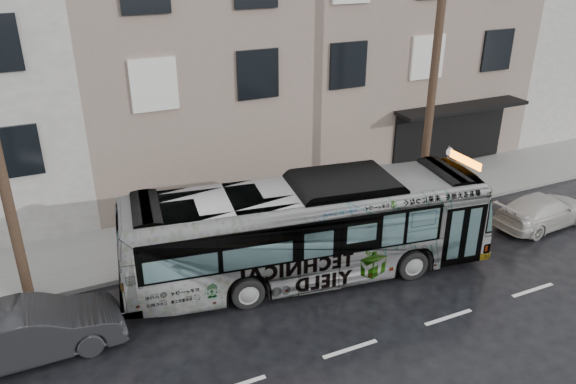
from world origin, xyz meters
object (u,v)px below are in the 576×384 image
object	(u,v)px
utility_pole_front	(432,95)
sign_post	(446,175)
bus	(308,229)
dark_sedan	(32,331)
white_sedan	(544,210)

from	to	relation	value
utility_pole_front	sign_post	size ratio (longest dim) A/B	3.75
bus	dark_sedan	xyz separation A→B (m)	(-8.02, -0.49, -0.87)
utility_pole_front	sign_post	xyz separation A→B (m)	(1.10, 0.00, -3.30)
bus	white_sedan	size ratio (longest dim) A/B	2.83
white_sedan	bus	bearing A→B (deg)	81.26
sign_post	white_sedan	xyz separation A→B (m)	(2.39, -2.75, -0.76)
white_sedan	dark_sedan	size ratio (longest dim) A/B	0.91
sign_post	white_sedan	distance (m)	3.72
dark_sedan	white_sedan	bearing A→B (deg)	-91.71
utility_pole_front	dark_sedan	world-z (taller)	utility_pole_front
sign_post	utility_pole_front	bearing A→B (deg)	180.00
bus	white_sedan	distance (m)	9.47
utility_pole_front	bus	xyz separation A→B (m)	(-5.91, -2.12, -3.05)
utility_pole_front	bus	bearing A→B (deg)	-160.24
sign_post	bus	world-z (taller)	bus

